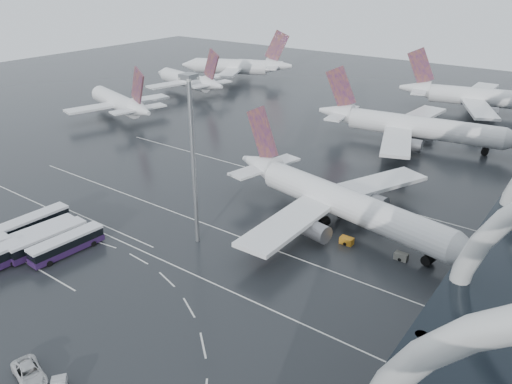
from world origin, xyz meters
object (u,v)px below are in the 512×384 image
Objects in this scene: bus_row_near_d at (67,244)px; airliner_gate_c at (483,98)px; gse_cart_belly_b at (429,233)px; gse_cart_belly_c at (271,231)px; bus_row_near_b at (41,233)px; van_curve_a at (29,373)px; gse_cart_belly_e at (381,212)px; bus_row_near_a at (32,224)px; gse_cart_belly_d at (401,256)px; airliner_main at (339,202)px; airliner_gate_b at (412,127)px; gse_cart_belly_a at (347,241)px; jet_remote_mid at (189,81)px; bus_row_near_c at (48,240)px; jet_remote_west at (120,103)px; floodlight_mast at (192,142)px; jet_remote_far at (238,67)px.

airliner_gate_c is at bearing -10.50° from bus_row_near_d.
gse_cart_belly_b is 1.08× the size of gse_cart_belly_c.
bus_row_near_b is 1.99× the size of van_curve_a.
gse_cart_belly_e is at bearing -100.72° from airliner_gate_c.
bus_row_near_a is 6.24× the size of gse_cart_belly_d.
gse_cart_belly_c reaches higher than gse_cart_belly_d.
airliner_main is 54.53m from airliner_gate_b.
gse_cart_belly_a is at bearing -38.07° from airliner_main.
gse_cart_belly_a is at bearing -55.89° from bus_row_near_a.
bus_row_near_a reaches higher than gse_cart_belly_b.
gse_cart_belly_e is (48.96, 45.23, -1.22)m from bus_row_near_a.
airliner_gate_b is 91.49m from jet_remote_mid.
bus_row_near_a is at bearing 81.33° from bus_row_near_c.
jet_remote_mid is at bearing 35.76° from bus_row_near_b.
gse_cart_belly_d is at bearing -179.70° from jet_remote_west.
bus_row_near_a reaches higher than gse_cart_belly_d.
van_curve_a is (80.59, -80.79, -3.93)m from jet_remote_west.
airliner_gate_c is 4.06× the size of bus_row_near_c.
airliner_gate_b is 9.04× the size of van_curve_a.
airliner_gate_b is 1.90× the size of floodlight_mast.
gse_cart_belly_d is at bearing 26.28° from floodlight_mast.
bus_row_near_c reaches higher than gse_cart_belly_b.
jet_remote_far is at bearing 140.65° from gse_cart_belly_e.
bus_row_near_c reaches higher than gse_cart_belly_e.
gse_cart_belly_e is at bearing -173.42° from jet_remote_west.
airliner_main is 57.10m from bus_row_near_a.
bus_row_near_d is (65.22, -130.08, -3.69)m from jet_remote_far.
bus_row_near_d is at bearing -91.11° from bus_row_near_a.
floodlight_mast reaches higher than gse_cart_belly_b.
jet_remote_far is 142.77m from bus_row_near_b.
jet_remote_far is 19.71× the size of gse_cart_belly_a.
airliner_gate_c reaches higher than gse_cart_belly_e.
airliner_gate_c is at bearing 100.68° from airliner_main.
jet_remote_west is (-85.56, -30.46, -0.12)m from airliner_gate_b.
airliner_gate_b is 90.82m from jet_remote_west.
gse_cart_belly_e is (11.21, -45.49, -4.29)m from airliner_gate_b.
gse_cart_belly_b is at bearing 84.32° from gse_cart_belly_d.
jet_remote_far is at bearing 125.27° from floodlight_mast.
gse_cart_belly_c is at bearing -107.92° from airliner_gate_c.
van_curve_a is 46.23m from gse_cart_belly_c.
airliner_main is at bearing -120.71° from gse_cart_belly_e.
jet_remote_far is 1.55× the size of floodlight_mast.
airliner_gate_c is 122.16m from floodlight_mast.
airliner_gate_b reaches higher than gse_cart_belly_c.
airliner_gate_b is 1.34× the size of jet_remote_west.
bus_row_near_d is 5.67× the size of gse_cart_belly_c.
jet_remote_far reaches higher than jet_remote_west.
airliner_main reaches higher than gse_cart_belly_c.
bus_row_near_c is at bearing -118.38° from airliner_gate_c.
bus_row_near_a reaches higher than gse_cart_belly_a.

